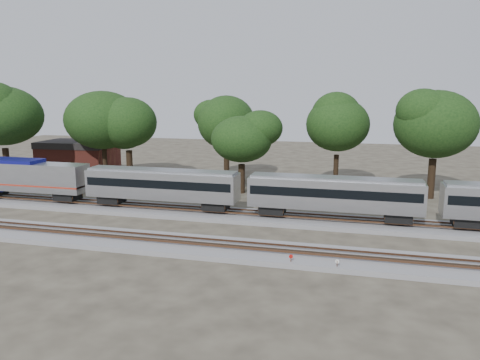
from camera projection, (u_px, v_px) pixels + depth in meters
The scene contains 15 objects.
ground at pixel (238, 236), 40.71m from camera, with size 160.00×160.00×0.00m, color #383328.
track_far at pixel (254, 217), 46.38m from camera, with size 160.00×5.00×0.73m.
track_near at pixel (225, 249), 36.87m from camera, with size 160.00×5.00×0.73m.
train at pixel (335, 193), 43.90m from camera, with size 84.21×2.90×4.27m.
switch_stand_red at pixel (291, 259), 33.51m from camera, with size 0.28×0.15×0.94m.
switch_stand_white at pixel (337, 264), 32.54m from camera, with size 0.30×0.06×0.93m.
switch_lever at pixel (323, 267), 33.18m from camera, with size 0.50×0.30×0.30m, color #512D19.
brick_building at pixel (79, 157), 71.22m from camera, with size 10.99×8.06×5.09m.
tree_0 at pixel (2, 116), 61.49m from camera, with size 9.44×9.44×13.31m.
tree_1 at pixel (103, 120), 64.73m from camera, with size 8.68×8.68×12.24m.
tree_2 at pixel (128, 123), 63.31m from camera, with size 8.46×8.46×11.93m.
tree_3 at pixel (226, 122), 64.05m from camera, with size 8.43×8.43×11.89m.
tree_4 at pixel (242, 139), 57.01m from camera, with size 6.82×6.82×9.61m.
tree_5 at pixel (338, 125), 59.03m from camera, with size 8.45×8.45×11.92m.
tree_6 at pixel (435, 124), 53.75m from camera, with size 8.86×8.86×12.49m.
Camera 1 is at (10.02, -37.78, 12.39)m, focal length 35.00 mm.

